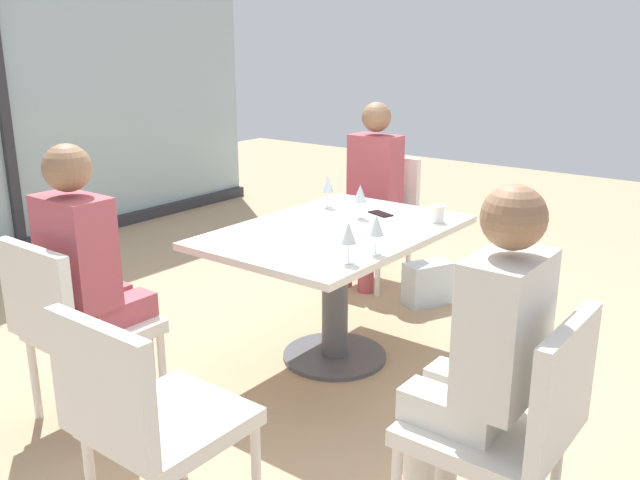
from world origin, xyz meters
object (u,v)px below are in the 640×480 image
person_front_left (484,353)px  wine_glass_3 (328,185)px  wine_glass_1 (376,226)px  wine_glass_0 (360,194)px  cell_phone_on_table (381,214)px  chair_far_left (73,321)px  handbag_1 (427,283)px  dining_table_main (335,260)px  person_far_left (91,270)px  chair_side_end (146,414)px  chair_far_right (378,211)px  chair_front_left (512,420)px  wine_glass_2 (348,234)px  person_far_right (370,186)px  coffee_cup (437,214)px

person_front_left → wine_glass_3: person_front_left is taller
person_front_left → wine_glass_1: 0.99m
wine_glass_0 → cell_phone_on_table: wine_glass_0 is taller
chair_far_left → person_front_left: (0.40, -1.71, 0.20)m
handbag_1 → wine_glass_0: bearing=-157.4°
dining_table_main → cell_phone_on_table: 0.43m
person_far_left → wine_glass_0: size_ratio=6.81×
chair_side_end → wine_glass_3: 1.99m
chair_far_right → person_far_left: size_ratio=0.69×
chair_front_left → handbag_1: size_ratio=2.90×
wine_glass_3 → handbag_1: (0.66, -0.32, -0.72)m
chair_front_left → wine_glass_2: bearing=66.6°
wine_glass_1 → handbag_1: wine_glass_1 is taller
chair_far_left → wine_glass_2: size_ratio=4.70×
dining_table_main → person_front_left: bearing=-124.4°
chair_far_left → wine_glass_1: bearing=-43.1°
chair_front_left → wine_glass_0: size_ratio=4.70×
chair_side_end → person_far_right: 2.76m
wine_glass_3 → coffee_cup: size_ratio=2.06×
coffee_cup → person_far_left: bearing=150.5°
wine_glass_2 → wine_glass_3: 1.02m
dining_table_main → chair_front_left: 1.54m
chair_side_end → person_front_left: (0.69, -0.85, 0.20)m
chair_side_end → handbag_1: chair_side_end is taller
chair_far_left → person_far_left: bearing=-0.0°
wine_glass_0 → wine_glass_1: bearing=-139.3°
person_far_left → person_far_right: bearing=0.0°
chair_front_left → chair_side_end: 1.18m
chair_far_left → cell_phone_on_table: bearing=-18.7°
person_far_right → cell_phone_on_table: person_far_right is taller
wine_glass_3 → chair_side_end: bearing=-160.7°
chair_side_end → handbag_1: 2.55m
dining_table_main → chair_far_right: 1.32m
chair_far_left → person_far_right: bearing=-0.0°
chair_far_right → chair_side_end: bearing=-162.5°
chair_far_right → chair_far_left: bearing=180.0°
wine_glass_1 → cell_phone_on_table: wine_glass_1 is taller
dining_table_main → chair_front_left: size_ratio=1.57×
wine_glass_2 → chair_far_left: bearing=131.9°
chair_far_right → wine_glass_0: 1.14m
chair_front_left → chair_far_left: (-0.40, 1.82, 0.00)m
person_far_left → chair_far_right: bearing=0.0°
person_far_right → chair_far_left: bearing=180.0°
chair_front_left → person_far_right: person_far_right is taller
chair_far_right → person_far_right: (-0.11, -0.00, 0.20)m
chair_far_left → wine_glass_0: bearing=-18.7°
chair_far_left → wine_glass_2: 1.25m
chair_front_left → person_front_left: bearing=90.0°
person_front_left → wine_glass_3: size_ratio=6.81×
dining_table_main → wine_glass_1: size_ratio=7.37×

